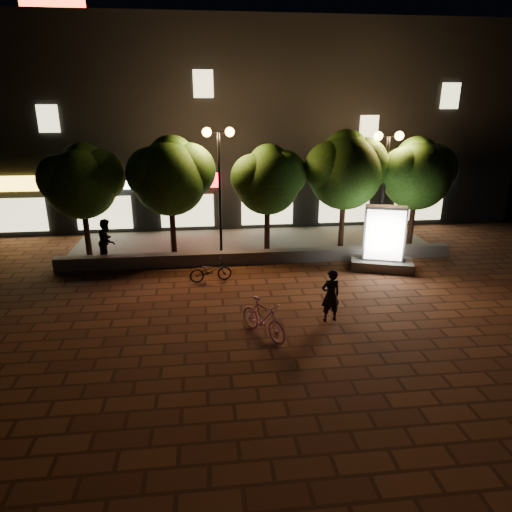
{
  "coord_description": "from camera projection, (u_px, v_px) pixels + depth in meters",
  "views": [
    {
      "loc": [
        -2.13,
        -13.18,
        6.14
      ],
      "look_at": [
        -0.43,
        1.5,
        1.14
      ],
      "focal_mm": 31.65,
      "sensor_mm": 36.0,
      "label": 1
    }
  ],
  "objects": [
    {
      "name": "tree_far_left",
      "position": [
        82.0,
        179.0,
        17.93
      ],
      "size": [
        3.36,
        2.8,
        4.63
      ],
      "color": "#311B13",
      "rests_on": "sidewalk"
    },
    {
      "name": "tree_far_right",
      "position": [
        418.0,
        171.0,
        19.43
      ],
      "size": [
        3.48,
        2.9,
        4.76
      ],
      "color": "#311B13",
      "rests_on": "sidewalk"
    },
    {
      "name": "scooter_pink",
      "position": [
        263.0,
        318.0,
        12.37
      ],
      "size": [
        1.41,
        1.81,
        1.09
      ],
      "primitive_type": "imported",
      "rotation": [
        0.0,
        0.0,
        0.57
      ],
      "color": "pink",
      "rests_on": "ground"
    },
    {
      "name": "ground",
      "position": [
        275.0,
        303.0,
        14.6
      ],
      "size": [
        80.0,
        80.0,
        0.0
      ],
      "primitive_type": "plane",
      "color": "#582F1B",
      "rests_on": "ground"
    },
    {
      "name": "tree_left",
      "position": [
        171.0,
        174.0,
        18.26
      ],
      "size": [
        3.6,
        3.0,
        4.89
      ],
      "color": "#311B13",
      "rests_on": "sidewalk"
    },
    {
      "name": "ad_kiosk",
      "position": [
        383.0,
        244.0,
        17.33
      ],
      "size": [
        2.56,
        1.83,
        2.5
      ],
      "color": "slate",
      "rests_on": "ground"
    },
    {
      "name": "tree_right",
      "position": [
        346.0,
        168.0,
        19.02
      ],
      "size": [
        3.72,
        3.1,
        5.07
      ],
      "color": "#311B13",
      "rests_on": "sidewalk"
    },
    {
      "name": "building_block",
      "position": [
        240.0,
        125.0,
        25.22
      ],
      "size": [
        28.0,
        8.12,
        11.3
      ],
      "color": "black",
      "rests_on": "ground"
    },
    {
      "name": "sidewalk",
      "position": [
        253.0,
        244.0,
        20.7
      ],
      "size": [
        16.0,
        5.0,
        0.08
      ],
      "primitive_type": "cube",
      "color": "slate",
      "rests_on": "ground"
    },
    {
      "name": "street_lamp_left",
      "position": [
        219.0,
        159.0,
        18.04
      ],
      "size": [
        1.26,
        0.36,
        5.18
      ],
      "color": "black",
      "rests_on": "sidewalk"
    },
    {
      "name": "rider",
      "position": [
        331.0,
        295.0,
        13.21
      ],
      "size": [
        0.65,
        0.48,
        1.62
      ],
      "primitive_type": "imported",
      "rotation": [
        0.0,
        0.0,
        3.31
      ],
      "color": "black",
      "rests_on": "ground"
    },
    {
      "name": "scooter_parked",
      "position": [
        211.0,
        271.0,
        16.31
      ],
      "size": [
        1.6,
        0.76,
        0.8
      ],
      "primitive_type": "imported",
      "rotation": [
        0.0,
        0.0,
        1.73
      ],
      "color": "black",
      "rests_on": "ground"
    },
    {
      "name": "retaining_wall",
      "position": [
        260.0,
        257.0,
        18.28
      ],
      "size": [
        16.0,
        0.45,
        0.5
      ],
      "primitive_type": "cube",
      "color": "slate",
      "rests_on": "ground"
    },
    {
      "name": "tree_mid",
      "position": [
        269.0,
        178.0,
        18.77
      ],
      "size": [
        3.24,
        2.7,
        4.5
      ],
      "color": "#311B13",
      "rests_on": "sidewalk"
    },
    {
      "name": "pedestrian",
      "position": [
        107.0,
        241.0,
        17.88
      ],
      "size": [
        0.73,
        0.91,
        1.79
      ],
      "primitive_type": "imported",
      "rotation": [
        0.0,
        0.0,
        1.51
      ],
      "color": "black",
      "rests_on": "sidewalk"
    },
    {
      "name": "street_lamp_right",
      "position": [
        387.0,
        160.0,
        18.84
      ],
      "size": [
        1.26,
        0.36,
        4.98
      ],
      "color": "black",
      "rests_on": "sidewalk"
    }
  ]
}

